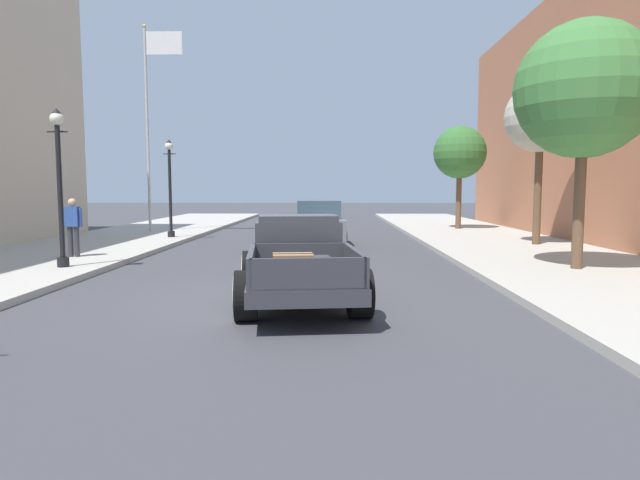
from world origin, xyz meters
TOP-DOWN VIEW (x-y plane):
  - ground_plane at (0.00, 0.00)m, footprint 140.00×140.00m
  - hotrod_truck_gunmetal at (0.50, 0.08)m, footprint 2.55×5.07m
  - car_background_grey at (0.62, 9.90)m, footprint 2.09×4.41m
  - pedestrian_sidewalk_left at (-6.16, 5.11)m, footprint 0.53×0.22m
  - street_lamp_near at (-5.49, 3.15)m, footprint 0.50×0.32m
  - street_lamp_far at (-5.29, 11.48)m, footprint 0.50×0.32m
  - flagpole at (-6.95, 14.56)m, footprint 1.74×0.16m
  - street_tree_nearest at (7.04, 3.16)m, footprint 3.20×3.20m
  - street_tree_second at (8.23, 8.93)m, footprint 2.39×2.39m
  - street_tree_third at (7.26, 16.38)m, footprint 2.50×2.50m

SIDE VIEW (x-z plane):
  - ground_plane at x=0.00m, z-range 0.00..0.00m
  - hotrod_truck_gunmetal at x=0.50m, z-range -0.04..1.54m
  - car_background_grey at x=0.62m, z-range -0.06..1.59m
  - pedestrian_sidewalk_left at x=-6.16m, z-range 0.26..1.91m
  - street_lamp_near at x=-5.49m, z-range 0.46..4.31m
  - street_lamp_far at x=-5.29m, z-range 0.46..4.31m
  - street_tree_third at x=7.26m, z-range 1.33..6.23m
  - street_tree_nearest at x=7.04m, z-range 1.45..7.28m
  - street_tree_second at x=8.23m, z-range 1.68..7.23m
  - flagpole at x=-6.95m, z-range 1.19..10.35m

